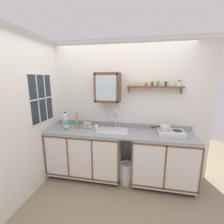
% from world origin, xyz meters
% --- Properties ---
extents(floor, '(5.67, 5.67, 0.00)m').
position_xyz_m(floor, '(0.00, 0.00, 0.00)').
color(floor, gray).
rests_on(floor, ground).
extents(back_wall, '(3.27, 0.07, 2.60)m').
position_xyz_m(back_wall, '(0.00, 0.74, 1.31)').
color(back_wall, silver).
rests_on(back_wall, ground).
extents(side_wall_left, '(0.05, 3.52, 2.60)m').
position_xyz_m(side_wall_left, '(-1.36, -0.24, 1.30)').
color(side_wall_left, silver).
rests_on(side_wall_left, ground).
extents(lower_cabinet_run, '(1.38, 0.63, 0.92)m').
position_xyz_m(lower_cabinet_run, '(-0.64, 0.41, 0.46)').
color(lower_cabinet_run, black).
rests_on(lower_cabinet_run, ground).
extents(lower_cabinet_run_right, '(1.07, 0.63, 0.92)m').
position_xyz_m(lower_cabinet_run_right, '(0.80, 0.41, 0.46)').
color(lower_cabinet_run_right, black).
rests_on(lower_cabinet_run_right, ground).
extents(countertop, '(2.63, 0.65, 0.03)m').
position_xyz_m(countertop, '(0.00, 0.41, 0.93)').
color(countertop, gray).
rests_on(countertop, lower_cabinet_run).
extents(backsplash, '(2.63, 0.02, 0.08)m').
position_xyz_m(backsplash, '(0.00, 0.71, 0.99)').
color(backsplash, gray).
rests_on(backsplash, countertop).
extents(sink, '(0.56, 0.46, 0.46)m').
position_xyz_m(sink, '(-0.11, 0.45, 0.94)').
color(sink, silver).
rests_on(sink, countertop).
extents(hot_plate_stove, '(0.42, 0.34, 0.08)m').
position_xyz_m(hot_plate_stove, '(0.90, 0.40, 0.99)').
color(hot_plate_stove, silver).
rests_on(hot_plate_stove, countertop).
extents(saucepan, '(0.33, 0.20, 0.07)m').
position_xyz_m(saucepan, '(0.79, 0.42, 1.07)').
color(saucepan, silver).
rests_on(saucepan, hot_plate_stove).
extents(bottle_opaque_white_0, '(0.08, 0.08, 0.31)m').
position_xyz_m(bottle_opaque_white_0, '(-1.05, 0.43, 1.09)').
color(bottle_opaque_white_0, white).
rests_on(bottle_opaque_white_0, countertop).
extents(bottle_juice_amber_1, '(0.08, 0.08, 0.30)m').
position_xyz_m(bottle_juice_amber_1, '(-0.82, 0.46, 1.08)').
color(bottle_juice_amber_1, gold).
rests_on(bottle_juice_amber_1, countertop).
extents(bottle_soda_green_2, '(0.07, 0.07, 0.22)m').
position_xyz_m(bottle_soda_green_2, '(-0.97, 0.31, 1.04)').
color(bottle_soda_green_2, '#4CB266').
rests_on(bottle_soda_green_2, countertop).
extents(dish_rack, '(0.30, 0.24, 0.17)m').
position_xyz_m(dish_rack, '(-0.57, 0.40, 0.99)').
color(dish_rack, '#B2B2B7').
rests_on(dish_rack, countertop).
extents(mug, '(0.08, 0.12, 0.11)m').
position_xyz_m(mug, '(-0.41, 0.38, 1.00)').
color(mug, white).
rests_on(mug, countertop).
extents(wall_cabinet, '(0.44, 0.35, 0.53)m').
position_xyz_m(wall_cabinet, '(-0.23, 0.55, 1.73)').
color(wall_cabinet, brown).
extents(spice_shelf, '(0.98, 0.14, 0.23)m').
position_xyz_m(spice_shelf, '(0.62, 0.65, 1.76)').
color(spice_shelf, brown).
extents(window, '(0.03, 0.62, 0.85)m').
position_xyz_m(window, '(-1.33, 0.17, 1.54)').
color(window, '#262D38').
extents(trash_bin, '(0.27, 0.27, 0.39)m').
position_xyz_m(trash_bin, '(0.16, 0.31, 0.20)').
color(trash_bin, silver).
rests_on(trash_bin, ground).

